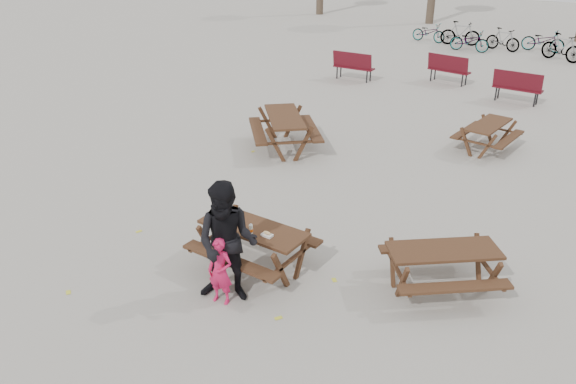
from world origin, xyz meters
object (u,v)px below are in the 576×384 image
Objects in this scene: food_tray at (267,235)px; picnic_table_far at (487,137)px; main_picnic_table at (253,237)px; soda_bottle at (251,229)px; picnic_table_east at (441,269)px; picnic_table_north at (285,132)px; adult at (227,243)px; child at (220,271)px.

picnic_table_far is at bearing 81.12° from food_tray.
main_picnic_table is 0.34m from soda_bottle.
picnic_table_east is 6.55m from picnic_table_north.
soda_bottle is 0.09× the size of adult.
child is 0.67× the size of picnic_table_far.
soda_bottle is 0.89m from child.
picnic_table_north is (-2.84, 5.80, -0.10)m from child.
picnic_table_north is (-2.69, 4.78, -0.15)m from main_picnic_table.
picnic_table_east is at bearing 14.09° from adult.
main_picnic_table is 1.12× the size of picnic_table_far.
picnic_table_east is at bearing 27.95° from food_tray.
soda_bottle is at bearing 174.20° from picnic_table_far.
picnic_table_north is (-5.46, 3.62, 0.07)m from picnic_table_east.
adult is at bearing -15.59° from picnic_table_north.
food_tray is at bearing 168.07° from picnic_table_east.
adult reaches higher than child.
food_tray is at bearing 53.14° from adult.
soda_bottle is at bearing 73.45° from adult.
child is 0.53× the size of picnic_table_north.
child is at bearing -127.56° from adult.
picnic_table_far is (1.37, 8.46, -0.62)m from adult.
adult is 6.36m from picnic_table_north.
soda_bottle is (-0.26, -0.07, 0.05)m from food_tray.
picnic_table_east is at bearing 27.57° from child.
main_picnic_table is 0.97m from adult.
main_picnic_table reaches higher than picnic_table_far.
adult is (0.04, 0.15, 0.43)m from child.
adult is (0.09, -0.68, 0.12)m from soda_bottle.
picnic_table_north is 5.10m from picnic_table_far.
soda_bottle is 0.69m from adult.
food_tray reaches higher than main_picnic_table.
child is 0.45m from adult.
soda_bottle is 0.11× the size of picnic_table_far.
picnic_table_far is (1.46, 7.78, -0.50)m from soda_bottle.
picnic_table_far is at bearing 80.86° from picnic_table_north.
picnic_table_east is 6.54m from picnic_table_far.
picnic_table_north is at bearing 128.32° from picnic_table_far.
picnic_table_east is (2.58, 2.03, -0.60)m from adult.
main_picnic_table is at bearing -13.29° from picnic_table_north.
picnic_table_far is at bearing 79.35° from soda_bottle.
adult is (0.19, -0.87, 0.38)m from main_picnic_table.
picnic_table_east is (2.67, 1.35, -0.48)m from soda_bottle.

